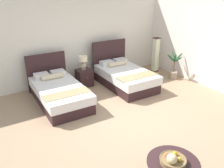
# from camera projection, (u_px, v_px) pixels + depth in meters

# --- Properties ---
(ground_plane) EXTENTS (10.24, 9.84, 0.02)m
(ground_plane) POSITION_uv_depth(u_px,v_px,m) (129.00, 121.00, 5.59)
(ground_plane) COLOR #9E8062
(wall_back) EXTENTS (10.24, 0.12, 2.67)m
(wall_back) POSITION_uv_depth(u_px,v_px,m) (74.00, 41.00, 7.51)
(wall_back) COLOR silver
(wall_back) RESTS_ON ground
(wall_side_right) EXTENTS (0.12, 5.44, 2.67)m
(wall_side_right) POSITION_uv_depth(u_px,v_px,m) (213.00, 45.00, 6.98)
(wall_side_right) COLOR silver
(wall_side_right) RESTS_ON ground
(bed_near_window) EXTENTS (1.20, 2.21, 1.14)m
(bed_near_window) POSITION_uv_depth(u_px,v_px,m) (59.00, 92.00, 6.38)
(bed_near_window) COLOR #311D1F
(bed_near_window) RESTS_ON ground
(bed_near_corner) EXTENTS (1.27, 2.10, 1.28)m
(bed_near_corner) POSITION_uv_depth(u_px,v_px,m) (124.00, 76.00, 7.42)
(bed_near_corner) COLOR #311D1F
(bed_near_corner) RESTS_ON ground
(nightstand) EXTENTS (0.45, 0.48, 0.54)m
(nightstand) POSITION_uv_depth(u_px,v_px,m) (84.00, 78.00, 7.43)
(nightstand) COLOR #311D1F
(nightstand) RESTS_ON ground
(table_lamp) EXTENTS (0.27, 0.27, 0.43)m
(table_lamp) POSITION_uv_depth(u_px,v_px,m) (83.00, 61.00, 7.24)
(table_lamp) COLOR tan
(table_lamp) RESTS_ON nightstand
(coffee_table) EXTENTS (0.82, 0.82, 0.47)m
(coffee_table) POSITION_uv_depth(u_px,v_px,m) (173.00, 168.00, 3.66)
(coffee_table) COLOR #311D1F
(coffee_table) RESTS_ON ground
(fruit_bowl) EXTENTS (0.41, 0.41, 0.23)m
(fruit_bowl) POSITION_uv_depth(u_px,v_px,m) (173.00, 160.00, 3.54)
(fruit_bowl) COLOR olive
(fruit_bowl) RESTS_ON coffee_table
(floor_lamp_corner) EXTENTS (0.22, 0.22, 1.26)m
(floor_lamp_corner) POSITION_uv_depth(u_px,v_px,m) (156.00, 55.00, 8.57)
(floor_lamp_corner) COLOR #3B1E1E
(floor_lamp_corner) RESTS_ON ground
(potted_palm) EXTENTS (0.59, 0.54, 0.95)m
(potted_palm) POSITION_uv_depth(u_px,v_px,m) (174.00, 70.00, 8.00)
(potted_palm) COLOR gray
(potted_palm) RESTS_ON ground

